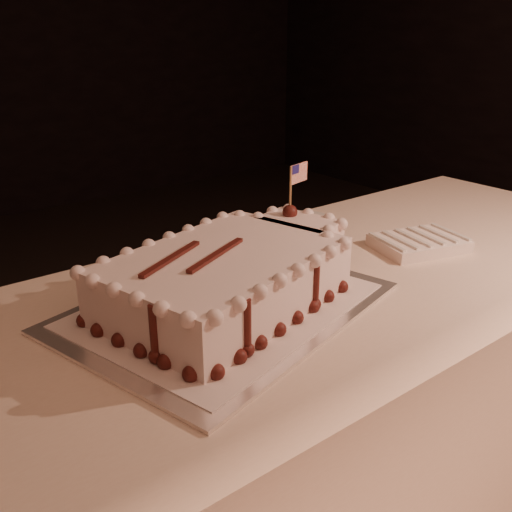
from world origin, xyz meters
TOP-DOWN VIEW (x-y plane):
  - banquet_table at (0.00, 0.60)m, footprint 2.40×0.80m
  - cake_board at (-0.10, 0.61)m, footprint 0.72×0.61m
  - doily at (-0.10, 0.61)m, footprint 0.65×0.55m
  - sheet_cake at (-0.06, 0.62)m, footprint 0.61×0.43m
  - napkin_stack at (0.49, 0.58)m, footprint 0.25×0.21m
  - side_plate at (0.41, 0.92)m, footprint 0.15×0.15m

SIDE VIEW (x-z plane):
  - banquet_table at x=0.00m, z-range 0.00..0.75m
  - cake_board at x=-0.10m, z-range 0.75..0.76m
  - side_plate at x=0.41m, z-range 0.75..0.76m
  - doily at x=-0.10m, z-range 0.76..0.76m
  - napkin_stack at x=0.49m, z-range 0.75..0.78m
  - sheet_cake at x=-0.06m, z-range 0.70..0.93m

